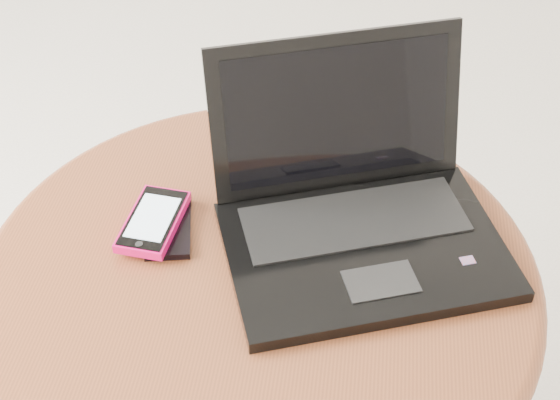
# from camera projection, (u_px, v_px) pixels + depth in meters

# --- Properties ---
(table) EXTENTS (0.66, 0.66, 0.52)m
(table) POSITION_uv_depth(u_px,v_px,m) (260.00, 327.00, 1.01)
(table) COLOR #612A16
(table) RESTS_ON ground
(laptop) EXTENTS (0.39, 0.37, 0.20)m
(laptop) POSITION_uv_depth(u_px,v_px,m) (356.00, 209.00, 0.95)
(laptop) COLOR black
(laptop) RESTS_ON table
(phone_black) EXTENTS (0.07, 0.11, 0.01)m
(phone_black) POSITION_uv_depth(u_px,v_px,m) (169.00, 227.00, 0.98)
(phone_black) COLOR black
(phone_black) RESTS_ON table
(phone_pink) EXTENTS (0.07, 0.12, 0.01)m
(phone_pink) POSITION_uv_depth(u_px,v_px,m) (153.00, 221.00, 0.97)
(phone_pink) COLOR #DF0B5D
(phone_pink) RESTS_ON phone_black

